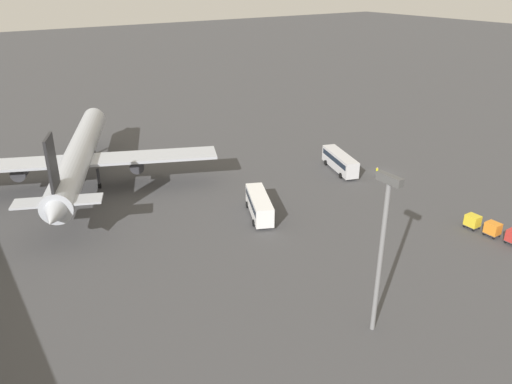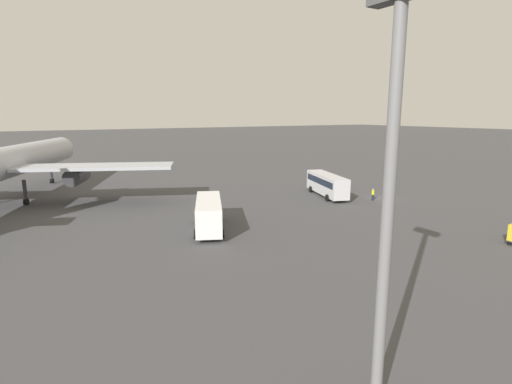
{
  "view_description": "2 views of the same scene",
  "coord_description": "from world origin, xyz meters",
  "px_view_note": "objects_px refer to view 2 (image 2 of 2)",
  "views": [
    {
      "loc": [
        -58.45,
        67.79,
        34.36
      ],
      "look_at": [
        1.87,
        27.18,
        2.22
      ],
      "focal_mm": 35.0,
      "sensor_mm": 36.0,
      "label": 1
    },
    {
      "loc": [
        -40.75,
        46.51,
        12.61
      ],
      "look_at": [
        0.94,
        21.33,
        3.0
      ],
      "focal_mm": 28.0,
      "sensor_mm": 36.0,
      "label": 2
    }
  ],
  "objects_px": {
    "airplane": "(5,164)",
    "worker_person": "(373,195)",
    "shuttle_bus_far": "(209,212)",
    "shuttle_bus_near": "(327,183)"
  },
  "relations": [
    {
      "from": "airplane",
      "to": "worker_person",
      "type": "distance_m",
      "value": 52.86
    },
    {
      "from": "shuttle_bus_far",
      "to": "worker_person",
      "type": "distance_m",
      "value": 27.11
    },
    {
      "from": "shuttle_bus_near",
      "to": "airplane",
      "type": "bearing_deg",
      "value": 83.53
    },
    {
      "from": "worker_person",
      "to": "airplane",
      "type": "bearing_deg",
      "value": 60.86
    },
    {
      "from": "airplane",
      "to": "worker_person",
      "type": "relative_size",
      "value": 29.14
    },
    {
      "from": "airplane",
      "to": "worker_person",
      "type": "bearing_deg",
      "value": -95.67
    },
    {
      "from": "airplane",
      "to": "shuttle_bus_near",
      "type": "relative_size",
      "value": 4.44
    },
    {
      "from": "shuttle_bus_near",
      "to": "shuttle_bus_far",
      "type": "xyz_separation_m",
      "value": [
        -7.23,
        23.24,
        -0.03
      ]
    },
    {
      "from": "airplane",
      "to": "shuttle_bus_far",
      "type": "relative_size",
      "value": 4.86
    },
    {
      "from": "shuttle_bus_near",
      "to": "worker_person",
      "type": "distance_m",
      "value": 7.09
    }
  ]
}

